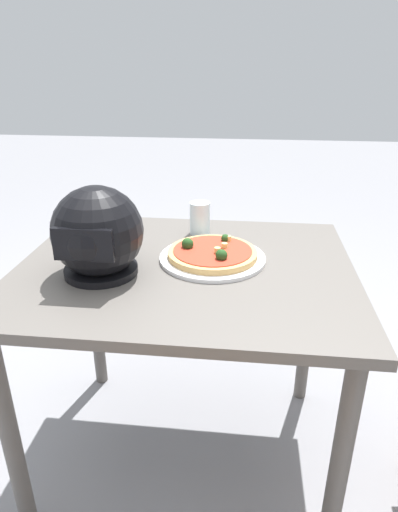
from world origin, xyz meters
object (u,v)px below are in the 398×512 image
at_px(dining_table, 186,295).
at_px(drinking_glass, 200,218).
at_px(pizza, 212,253).
at_px(motorcycle_helmet, 98,234).

height_order(dining_table, drinking_glass, drinking_glass).
relative_size(dining_table, pizza, 3.65).
bearing_deg(motorcycle_helmet, drinking_glass, -125.35).
distance_m(dining_table, drinking_glass, 0.30).
xyz_separation_m(dining_table, drinking_glass, (-0.01, -0.26, 0.16)).
xyz_separation_m(dining_table, motorcycle_helmet, (0.23, 0.08, 0.22)).
height_order(pizza, motorcycle_helmet, motorcycle_helmet).
bearing_deg(pizza, dining_table, 29.12).
relative_size(dining_table, motorcycle_helmet, 3.92).
distance_m(pizza, motorcycle_helmet, 0.35).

